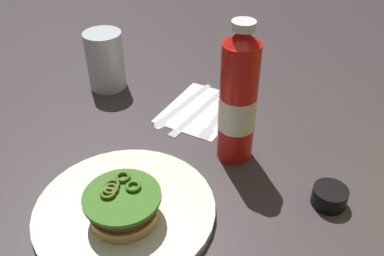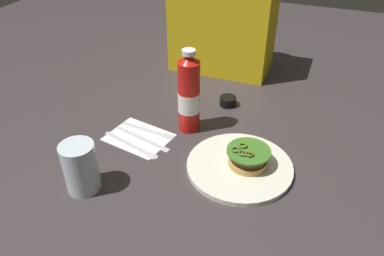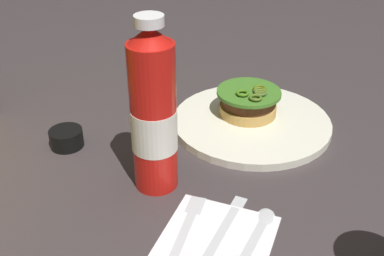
{
  "view_description": "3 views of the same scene",
  "coord_description": "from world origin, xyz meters",
  "px_view_note": "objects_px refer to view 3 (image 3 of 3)",
  "views": [
    {
      "loc": [
        0.52,
        0.21,
        0.49
      ],
      "look_at": [
        -0.02,
        0.03,
        0.08
      ],
      "focal_mm": 39.03,
      "sensor_mm": 36.0,
      "label": 1
    },
    {
      "loc": [
        0.28,
        -0.77,
        0.66
      ],
      "look_at": [
        -0.03,
        0.04,
        0.05
      ],
      "focal_mm": 34.97,
      "sensor_mm": 36.0,
      "label": 2
    },
    {
      "loc": [
        -0.6,
        -0.05,
        0.43
      ],
      "look_at": [
        -0.03,
        0.05,
        0.08
      ],
      "focal_mm": 43.98,
      "sensor_mm": 36.0,
      "label": 3
    }
  ],
  "objects_px": {
    "napkin": "(211,250)",
    "fork_utensil": "(184,230)",
    "condiment_cup": "(66,138)",
    "spoon_utensil": "(253,241)",
    "burger_sandwich": "(248,102)",
    "dinner_plate": "(251,122)",
    "ketchup_bottle": "(154,115)",
    "butter_knife": "(219,235)"
  },
  "relations": [
    {
      "from": "condiment_cup",
      "to": "spoon_utensil",
      "type": "xyz_separation_m",
      "value": [
        -0.17,
        -0.32,
        -0.01
      ]
    },
    {
      "from": "dinner_plate",
      "to": "fork_utensil",
      "type": "relative_size",
      "value": 1.57
    },
    {
      "from": "napkin",
      "to": "spoon_utensil",
      "type": "distance_m",
      "value": 0.05
    },
    {
      "from": "burger_sandwich",
      "to": "fork_utensil",
      "type": "distance_m",
      "value": 0.31
    },
    {
      "from": "dinner_plate",
      "to": "burger_sandwich",
      "type": "xyz_separation_m",
      "value": [
        0.02,
        0.01,
        0.03
      ]
    },
    {
      "from": "ketchup_bottle",
      "to": "condiment_cup",
      "type": "relative_size",
      "value": 4.62
    },
    {
      "from": "spoon_utensil",
      "to": "butter_knife",
      "type": "bearing_deg",
      "value": 85.85
    },
    {
      "from": "dinner_plate",
      "to": "condiment_cup",
      "type": "bearing_deg",
      "value": 112.3
    },
    {
      "from": "napkin",
      "to": "fork_utensil",
      "type": "relative_size",
      "value": 1.0
    },
    {
      "from": "condiment_cup",
      "to": "dinner_plate",
      "type": "bearing_deg",
      "value": -67.7
    },
    {
      "from": "condiment_cup",
      "to": "napkin",
      "type": "height_order",
      "value": "condiment_cup"
    },
    {
      "from": "ketchup_bottle",
      "to": "napkin",
      "type": "height_order",
      "value": "ketchup_bottle"
    },
    {
      "from": "napkin",
      "to": "condiment_cup",
      "type": "bearing_deg",
      "value": 54.8
    },
    {
      "from": "dinner_plate",
      "to": "condiment_cup",
      "type": "height_order",
      "value": "condiment_cup"
    },
    {
      "from": "dinner_plate",
      "to": "condiment_cup",
      "type": "relative_size",
      "value": 5.07
    },
    {
      "from": "butter_knife",
      "to": "fork_utensil",
      "type": "xyz_separation_m",
      "value": [
        0.0,
        0.05,
        -0.0
      ]
    },
    {
      "from": "burger_sandwich",
      "to": "ketchup_bottle",
      "type": "relative_size",
      "value": 0.45
    },
    {
      "from": "burger_sandwich",
      "to": "butter_knife",
      "type": "relative_size",
      "value": 0.58
    },
    {
      "from": "ketchup_bottle",
      "to": "napkin",
      "type": "relative_size",
      "value": 1.42
    },
    {
      "from": "dinner_plate",
      "to": "fork_utensil",
      "type": "height_order",
      "value": "dinner_plate"
    },
    {
      "from": "condiment_cup",
      "to": "napkin",
      "type": "xyz_separation_m",
      "value": [
        -0.19,
        -0.27,
        -0.01
      ]
    },
    {
      "from": "dinner_plate",
      "to": "napkin",
      "type": "height_order",
      "value": "dinner_plate"
    },
    {
      "from": "dinner_plate",
      "to": "napkin",
      "type": "xyz_separation_m",
      "value": [
        -0.31,
        0.03,
        -0.01
      ]
    },
    {
      "from": "dinner_plate",
      "to": "ketchup_bottle",
      "type": "bearing_deg",
      "value": 146.99
    },
    {
      "from": "condiment_cup",
      "to": "spoon_utensil",
      "type": "distance_m",
      "value": 0.36
    },
    {
      "from": "burger_sandwich",
      "to": "condiment_cup",
      "type": "bearing_deg",
      "value": 115.9
    },
    {
      "from": "ketchup_bottle",
      "to": "fork_utensil",
      "type": "xyz_separation_m",
      "value": [
        -0.09,
        -0.06,
        -0.11
      ]
    },
    {
      "from": "burger_sandwich",
      "to": "spoon_utensil",
      "type": "bearing_deg",
      "value": -174.05
    },
    {
      "from": "butter_knife",
      "to": "fork_utensil",
      "type": "relative_size",
      "value": 1.1
    },
    {
      "from": "spoon_utensil",
      "to": "butter_knife",
      "type": "height_order",
      "value": "same"
    },
    {
      "from": "condiment_cup",
      "to": "napkin",
      "type": "bearing_deg",
      "value": -125.2
    },
    {
      "from": "napkin",
      "to": "spoon_utensil",
      "type": "height_order",
      "value": "spoon_utensil"
    },
    {
      "from": "burger_sandwich",
      "to": "condiment_cup",
      "type": "height_order",
      "value": "burger_sandwich"
    },
    {
      "from": "condiment_cup",
      "to": "spoon_utensil",
      "type": "bearing_deg",
      "value": -117.91
    },
    {
      "from": "ketchup_bottle",
      "to": "spoon_utensil",
      "type": "xyz_separation_m",
      "value": [
        -0.1,
        -0.15,
        -0.11
      ]
    },
    {
      "from": "ketchup_bottle",
      "to": "spoon_utensil",
      "type": "distance_m",
      "value": 0.21
    },
    {
      "from": "dinner_plate",
      "to": "fork_utensil",
      "type": "distance_m",
      "value": 0.3
    },
    {
      "from": "napkin",
      "to": "fork_utensil",
      "type": "bearing_deg",
      "value": 56.66
    },
    {
      "from": "spoon_utensil",
      "to": "fork_utensil",
      "type": "relative_size",
      "value": 1.1
    },
    {
      "from": "napkin",
      "to": "fork_utensil",
      "type": "height_order",
      "value": "fork_utensil"
    },
    {
      "from": "condiment_cup",
      "to": "napkin",
      "type": "relative_size",
      "value": 0.31
    },
    {
      "from": "fork_utensil",
      "to": "butter_knife",
      "type": "bearing_deg",
      "value": -91.24
    }
  ]
}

